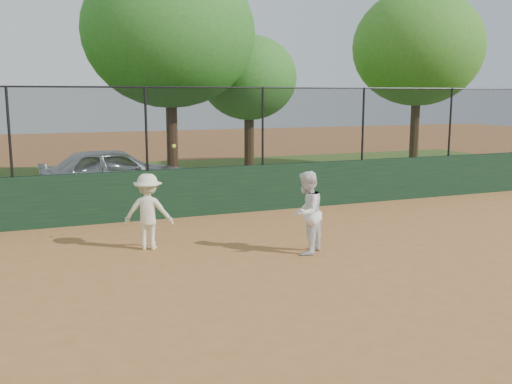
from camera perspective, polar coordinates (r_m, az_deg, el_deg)
name	(u,v)px	position (r m, az deg, el deg)	size (l,w,h in m)	color
ground	(261,296)	(8.75, 0.48, -10.40)	(80.00, 80.00, 0.00)	#AF6C38
back_wall	(169,194)	(14.16, -8.74, -0.18)	(26.00, 0.20, 1.20)	#17341E
grass_strip	(129,183)	(20.07, -12.58, 0.89)	(36.00, 12.00, 0.01)	#39591C
parked_car	(115,172)	(17.37, -13.96, 1.94)	(1.75, 4.35, 1.48)	silver
player_second	(307,213)	(10.86, 5.08, -2.08)	(0.77, 0.60, 1.59)	white
player_main	(148,212)	(11.33, -10.71, -1.95)	(1.11, 0.88, 2.07)	#EAE9C6
fence_assembly	(166,127)	(13.97, -9.02, 6.44)	(26.00, 0.06, 2.00)	black
tree_2	(170,32)	(18.88, -8.64, 15.51)	(5.51, 5.01, 7.33)	#472C19
tree_3	(249,78)	(21.39, -0.71, 11.31)	(3.60, 3.27, 5.17)	#422C16
tree_4	(418,48)	(23.42, 15.93, 13.70)	(5.15, 4.68, 7.01)	#422D17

